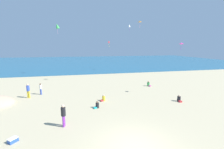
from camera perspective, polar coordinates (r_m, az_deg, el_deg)
The scene contains 15 objects.
ground_plane at distance 18.83m, azimuth -2.38°, elevation -8.02°, with size 120.00×120.00×0.00m, color #C6B58C.
ocean_water at distance 63.02m, azimuth -9.67°, elevation 4.86°, with size 120.00×60.00×0.05m, color #236084.
cooler_box at distance 12.20m, azimuth -32.97°, elevation -19.80°, with size 0.65×0.67×0.28m.
person_0 at distance 23.98m, azimuth 13.46°, elevation -3.55°, with size 0.60×0.70×0.78m.
person_1 at distance 15.36m, azimuth -5.60°, elevation -11.39°, with size 0.62×0.49×0.69m.
person_2 at distance 21.14m, azimuth -25.05°, elevation -4.61°, with size 0.40×0.40×1.43m.
person_4 at distance 20.39m, azimuth -28.78°, elevation -5.02°, with size 0.42×0.42×1.69m.
person_5 at distance 12.31m, azimuth -17.66°, elevation -13.81°, with size 0.41×0.41×1.73m.
person_6 at distance 17.18m, azimuth -3.23°, elevation -8.92°, with size 0.64×0.53×0.72m.
person_7 at distance 18.51m, azimuth 23.72°, elevation -8.34°, with size 0.37×0.61×0.75m.
kite_white at distance 40.38m, azimuth 6.48°, elevation 17.58°, with size 0.90×0.89×1.81m.
kite_orange at distance 37.11m, azimuth 10.28°, elevation 18.81°, with size 0.97×0.97×1.51m.
kite_magenta at distance 19.89m, azimuth 24.43°, elevation 10.49°, with size 0.50×0.54×0.93m.
kite_green at distance 33.83m, azimuth -19.70°, elevation 16.59°, with size 1.11×0.97×2.00m.
kite_red at distance 35.74m, azimuth -1.15°, elevation 11.83°, with size 0.44×0.31×1.38m.
Camera 1 is at (-3.11, -7.60, 5.94)m, focal length 24.55 mm.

